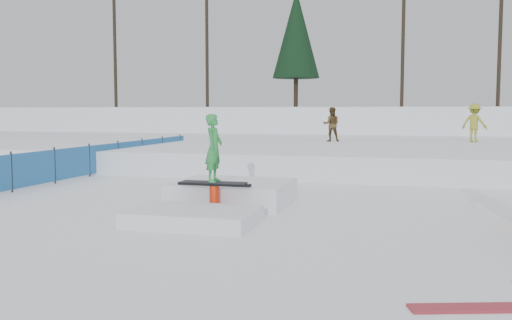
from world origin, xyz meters
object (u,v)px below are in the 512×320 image
(safety_fence, at_px, (89,160))
(jib_rail_feature, at_px, (223,196))
(walker_olive, at_px, (331,124))
(walker_ygreen, at_px, (474,123))

(safety_fence, relative_size, jib_rail_feature, 3.64)
(jib_rail_feature, bearing_deg, walker_olive, 88.03)
(walker_ygreen, distance_m, jib_rail_feature, 16.34)
(walker_olive, height_order, jib_rail_feature, walker_olive)
(jib_rail_feature, bearing_deg, safety_fence, 142.75)
(walker_olive, relative_size, jib_rail_feature, 0.35)
(walker_olive, xyz_separation_m, jib_rail_feature, (-0.47, -13.74, -1.27))
(safety_fence, bearing_deg, jib_rail_feature, -37.25)
(safety_fence, height_order, walker_ygreen, walker_ygreen)
(safety_fence, distance_m, jib_rail_feature, 7.91)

